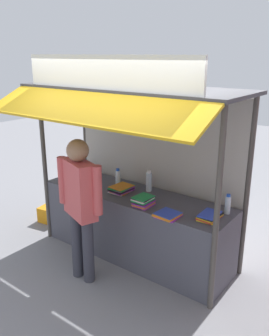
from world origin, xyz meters
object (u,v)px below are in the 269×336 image
Objects in this scene: vendor_person at (80,198)px; water_bottle_mid_right at (84,167)px; magazine_stack_far_right at (143,201)px; banana_bunch_inner_right at (60,115)px; plastic_crate at (53,213)px; magazine_stack_back_right at (210,216)px; water_bottle_far_left at (228,205)px; water_bottle_rear_center at (149,181)px; magazine_stack_front_left at (121,189)px; banana_bunch_rightmost at (94,115)px; water_bottle_center at (118,178)px; magazine_stack_mid_left at (168,215)px; banana_bunch_leftmost at (110,121)px.

water_bottle_mid_right is at bearing -27.08° from vendor_person.
magazine_stack_far_right is at bearing -108.39° from vendor_person.
banana_bunch_inner_right reaches higher than vendor_person.
plastic_crate is (-1.94, 0.22, -0.79)m from magazine_stack_far_right.
magazine_stack_back_right is at bearing -1.46° from plastic_crate.
water_bottle_far_left is 0.76× the size of banana_bunch_inner_right.
water_bottle_rear_center is at bearing -83.76° from vendor_person.
magazine_stack_far_right is (0.49, -0.19, 0.02)m from magazine_stack_front_left.
magazine_stack_front_left is at bearing 86.73° from banana_bunch_rightmost.
water_bottle_center is 1.12m from magazine_stack_mid_left.
magazine_stack_mid_left is 1.20× the size of banana_bunch_rightmost.
magazine_stack_far_right is at bearing -169.15° from magazine_stack_back_right.
magazine_stack_far_right is at bearing 13.28° from banana_bunch_inner_right.
magazine_stack_back_right is (-0.10, -0.24, -0.08)m from water_bottle_far_left.
magazine_stack_back_right is at bearing -112.24° from water_bottle_far_left.
water_bottle_mid_right is 1.09m from banana_bunch_inner_right.
vendor_person is (0.62, -0.32, -0.82)m from banana_bunch_inner_right.
magazine_stack_mid_left is at bearing 14.05° from banana_bunch_leftmost.
magazine_stack_front_left is (-1.36, -0.20, -0.07)m from water_bottle_far_left.
magazine_stack_front_left is 1.65m from plastic_crate.
magazine_stack_far_right is 0.76× the size of plastic_crate.
water_bottle_rear_center reaches higher than magazine_stack_far_right.
water_bottle_mid_right is at bearing 165.58° from magazine_stack_mid_left.
banana_bunch_rightmost is 0.56m from banana_bunch_inner_right.
magazine_stack_mid_left is 0.91× the size of banana_bunch_inner_right.
banana_bunch_inner_right is (-1.94, -0.64, 0.88)m from water_bottle_far_left.
water_bottle_far_left is at bearing 0.77° from water_bottle_mid_right.
magazine_stack_mid_left is 1.38m from banana_bunch_rightmost.
vendor_person is (-0.45, -0.58, 0.11)m from magazine_stack_far_right.
banana_bunch_rightmost reaches higher than water_bottle_far_left.
banana_bunch_leftmost is 0.25m from banana_bunch_rightmost.
plastic_crate is at bearing -173.46° from water_bottle_rear_center.
water_bottle_center is at bearing 123.68° from banana_bunch_leftmost.
water_bottle_mid_right is 0.77× the size of plastic_crate.
banana_bunch_leftmost is (-0.05, -0.67, 0.88)m from water_bottle_rear_center.
water_bottle_far_left is 0.67× the size of plastic_crate.
water_bottle_center is 0.78× the size of magazine_stack_front_left.
water_bottle_far_left is at bearing 3.39° from plastic_crate.
water_bottle_mid_right is at bearing 176.57° from water_bottle_center.
banana_bunch_rightmost is 0.66× the size of plastic_crate.
magazine_stack_back_right is at bearing 21.03° from banana_bunch_leftmost.
water_bottle_center reaches higher than magazine_stack_mid_left.
magazine_stack_mid_left is at bearing 10.33° from banana_bunch_rightmost.
plastic_crate is (-1.46, 0.03, -0.77)m from magazine_stack_front_left.
water_bottle_far_left is at bearing 24.72° from banana_bunch_rightmost.
vendor_person is (0.04, -0.77, 0.13)m from magazine_stack_front_left.
magazine_stack_front_left is at bearing -38.01° from water_bottle_center.
plastic_crate is (-1.49, 0.80, -0.90)m from vendor_person.
water_bottle_center is at bearing 103.52° from banana_bunch_rightmost.
magazine_stack_front_left is 1.09m from banana_bunch_leftmost.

